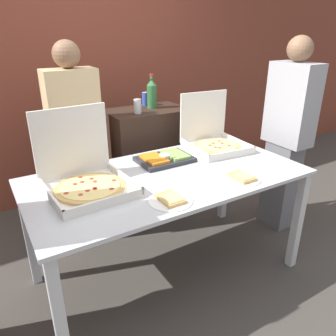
# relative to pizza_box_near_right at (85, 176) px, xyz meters

# --- Properties ---
(ground_plane) EXTENTS (16.00, 16.00, 0.00)m
(ground_plane) POSITION_rel_pizza_box_near_right_xyz_m (0.54, -0.09, -0.92)
(ground_plane) COLOR #423D38
(brick_wall_behind) EXTENTS (10.00, 0.06, 2.80)m
(brick_wall_behind) POSITION_rel_pizza_box_near_right_xyz_m (0.54, 1.61, 0.48)
(brick_wall_behind) COLOR brown
(brick_wall_behind) RESTS_ON ground_plane
(buffet_table) EXTENTS (1.88, 0.96, 0.83)m
(buffet_table) POSITION_rel_pizza_box_near_right_xyz_m (0.54, -0.09, -0.18)
(buffet_table) COLOR silver
(buffet_table) RESTS_ON ground_plane
(pizza_box_near_right) EXTENTS (0.51, 0.52, 0.48)m
(pizza_box_near_right) POSITION_rel_pizza_box_near_right_xyz_m (0.00, 0.00, 0.00)
(pizza_box_near_right) COLOR silver
(pizza_box_near_right) RESTS_ON buffet_table
(pizza_box_near_left) EXTENTS (0.48, 0.49, 0.44)m
(pizza_box_near_left) POSITION_rel_pizza_box_near_right_xyz_m (1.15, 0.19, -0.01)
(pizza_box_near_left) COLOR silver
(pizza_box_near_left) RESTS_ON buffet_table
(paper_plate_front_center) EXTENTS (0.26, 0.26, 0.03)m
(paper_plate_front_center) POSITION_rel_pizza_box_near_right_xyz_m (0.36, -0.41, -0.07)
(paper_plate_front_center) COLOR white
(paper_plate_front_center) RESTS_ON buffet_table
(paper_plate_front_left) EXTENTS (0.25, 0.25, 0.03)m
(paper_plate_front_left) POSITION_rel_pizza_box_near_right_xyz_m (0.92, -0.40, -0.07)
(paper_plate_front_left) COLOR white
(paper_plate_front_left) RESTS_ON buffet_table
(veggie_tray) EXTENTS (0.40, 0.28, 0.05)m
(veggie_tray) POSITION_rel_pizza_box_near_right_xyz_m (0.65, 0.14, -0.06)
(veggie_tray) COLOR #28282D
(veggie_tray) RESTS_ON buffet_table
(sideboard_podium) EXTENTS (0.73, 0.49, 1.07)m
(sideboard_podium) POSITION_rel_pizza_box_near_right_xyz_m (0.84, 0.80, -0.38)
(sideboard_podium) COLOR black
(sideboard_podium) RESTS_ON ground_plane
(soda_bottle) EXTENTS (0.09, 0.09, 0.31)m
(soda_bottle) POSITION_rel_pizza_box_near_right_xyz_m (0.91, 0.82, 0.29)
(soda_bottle) COLOR #2D6638
(soda_bottle) RESTS_ON sideboard_podium
(soda_can_silver) EXTENTS (0.07, 0.07, 0.12)m
(soda_can_silver) POSITION_rel_pizza_box_near_right_xyz_m (0.71, 0.70, 0.22)
(soda_can_silver) COLOR silver
(soda_can_silver) RESTS_ON sideboard_podium
(soda_can_colored) EXTENTS (0.07, 0.07, 0.12)m
(soda_can_colored) POSITION_rel_pizza_box_near_right_xyz_m (0.92, 0.95, 0.22)
(soda_can_colored) COLOR #334CB2
(soda_can_colored) RESTS_ON sideboard_podium
(person_guest_cap) EXTENTS (0.40, 0.22, 1.68)m
(person_guest_cap) POSITION_rel_pizza_box_near_right_xyz_m (0.16, 0.73, -0.04)
(person_guest_cap) COLOR #2D2D38
(person_guest_cap) RESTS_ON ground_plane
(person_guest_plaid) EXTENTS (0.22, 0.40, 1.71)m
(person_guest_plaid) POSITION_rel_pizza_box_near_right_xyz_m (1.81, -0.01, -0.02)
(person_guest_plaid) COLOR slate
(person_guest_plaid) RESTS_ON ground_plane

